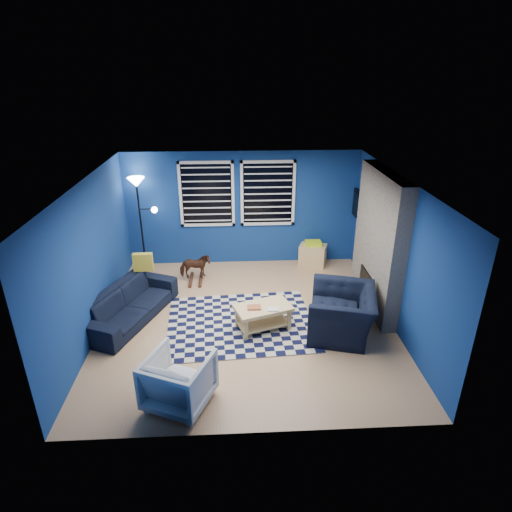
{
  "coord_description": "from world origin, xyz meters",
  "views": [
    {
      "loc": [
        -0.18,
        -6.38,
        4.11
      ],
      "look_at": [
        0.18,
        0.3,
        1.11
      ],
      "focal_mm": 30.0,
      "sensor_mm": 36.0,
      "label": 1
    }
  ],
  "objects_px": {
    "armchair_bent": "(179,380)",
    "coffee_table": "(263,313)",
    "sofa": "(130,304)",
    "armchair_big": "(342,312)",
    "cabinet": "(313,254)",
    "floor_lamp": "(139,195)",
    "tv": "(360,208)",
    "rocking_horse": "(195,267)"
  },
  "relations": [
    {
      "from": "armchair_bent",
      "to": "coffee_table",
      "type": "distance_m",
      "value": 2.07
    },
    {
      "from": "sofa",
      "to": "coffee_table",
      "type": "height_order",
      "value": "sofa"
    },
    {
      "from": "sofa",
      "to": "armchair_big",
      "type": "height_order",
      "value": "armchair_big"
    },
    {
      "from": "sofa",
      "to": "cabinet",
      "type": "distance_m",
      "value": 4.14
    },
    {
      "from": "armchair_big",
      "to": "floor_lamp",
      "type": "bearing_deg",
      "value": -111.43
    },
    {
      "from": "sofa",
      "to": "tv",
      "type": "bearing_deg",
      "value": -45.81
    },
    {
      "from": "coffee_table",
      "to": "cabinet",
      "type": "xyz_separation_m",
      "value": [
        1.29,
        2.5,
        -0.07
      ]
    },
    {
      "from": "rocking_horse",
      "to": "coffee_table",
      "type": "xyz_separation_m",
      "value": [
        1.27,
        -1.83,
        -0.02
      ]
    },
    {
      "from": "sofa",
      "to": "floor_lamp",
      "type": "distance_m",
      "value": 2.47
    },
    {
      "from": "sofa",
      "to": "floor_lamp",
      "type": "xyz_separation_m",
      "value": [
        -0.08,
        2.05,
        1.37
      ]
    },
    {
      "from": "armchair_big",
      "to": "coffee_table",
      "type": "height_order",
      "value": "armchair_big"
    },
    {
      "from": "armchair_bent",
      "to": "rocking_horse",
      "type": "height_order",
      "value": "armchair_bent"
    },
    {
      "from": "armchair_big",
      "to": "cabinet",
      "type": "bearing_deg",
      "value": -165.38
    },
    {
      "from": "sofa",
      "to": "rocking_horse",
      "type": "distance_m",
      "value": 1.73
    },
    {
      "from": "armchair_bent",
      "to": "coffee_table",
      "type": "bearing_deg",
      "value": -102.65
    },
    {
      "from": "cabinet",
      "to": "floor_lamp",
      "type": "distance_m",
      "value": 3.94
    },
    {
      "from": "armchair_bent",
      "to": "floor_lamp",
      "type": "height_order",
      "value": "floor_lamp"
    },
    {
      "from": "armchair_bent",
      "to": "floor_lamp",
      "type": "xyz_separation_m",
      "value": [
        -1.18,
        4.17,
        1.3
      ]
    },
    {
      "from": "sofa",
      "to": "armchair_big",
      "type": "bearing_deg",
      "value": -77.52
    },
    {
      "from": "tv",
      "to": "cabinet",
      "type": "relative_size",
      "value": 1.5
    },
    {
      "from": "armchair_big",
      "to": "armchair_bent",
      "type": "distance_m",
      "value": 2.92
    },
    {
      "from": "tv",
      "to": "armchair_big",
      "type": "height_order",
      "value": "tv"
    },
    {
      "from": "armchair_big",
      "to": "rocking_horse",
      "type": "distance_m",
      "value": 3.25
    },
    {
      "from": "armchair_bent",
      "to": "rocking_horse",
      "type": "bearing_deg",
      "value": -65.78
    },
    {
      "from": "armchair_big",
      "to": "armchair_bent",
      "type": "xyz_separation_m",
      "value": [
        -2.5,
        -1.5,
        -0.02
      ]
    },
    {
      "from": "tv",
      "to": "sofa",
      "type": "relative_size",
      "value": 0.49
    },
    {
      "from": "armchair_big",
      "to": "armchair_bent",
      "type": "relative_size",
      "value": 1.48
    },
    {
      "from": "tv",
      "to": "armchair_bent",
      "type": "height_order",
      "value": "tv"
    },
    {
      "from": "armchair_big",
      "to": "armchair_bent",
      "type": "bearing_deg",
      "value": -44.58
    },
    {
      "from": "sofa",
      "to": "cabinet",
      "type": "bearing_deg",
      "value": -37.97
    },
    {
      "from": "armchair_big",
      "to": "cabinet",
      "type": "distance_m",
      "value": 2.68
    },
    {
      "from": "armchair_big",
      "to": "cabinet",
      "type": "height_order",
      "value": "armchair_big"
    },
    {
      "from": "armchair_bent",
      "to": "tv",
      "type": "bearing_deg",
      "value": -107.57
    },
    {
      "from": "coffee_table",
      "to": "armchair_bent",
      "type": "bearing_deg",
      "value": -125.93
    },
    {
      "from": "armchair_big",
      "to": "floor_lamp",
      "type": "xyz_separation_m",
      "value": [
        -3.68,
        2.67,
        1.28
      ]
    },
    {
      "from": "sofa",
      "to": "armchair_bent",
      "type": "xyz_separation_m",
      "value": [
        1.1,
        -2.12,
        0.07
      ]
    },
    {
      "from": "coffee_table",
      "to": "cabinet",
      "type": "relative_size",
      "value": 1.56
    },
    {
      "from": "floor_lamp",
      "to": "coffee_table",
      "type": "bearing_deg",
      "value": -46.22
    },
    {
      "from": "armchair_big",
      "to": "rocking_horse",
      "type": "xyz_separation_m",
      "value": [
        -2.56,
        2.0,
        -0.05
      ]
    },
    {
      "from": "tv",
      "to": "rocking_horse",
      "type": "bearing_deg",
      "value": -173.0
    },
    {
      "from": "rocking_horse",
      "to": "cabinet",
      "type": "bearing_deg",
      "value": -81.9
    },
    {
      "from": "floor_lamp",
      "to": "sofa",
      "type": "bearing_deg",
      "value": -87.63
    }
  ]
}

